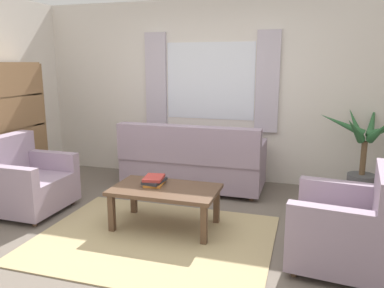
{
  "coord_description": "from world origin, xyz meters",
  "views": [
    {
      "loc": [
        1.38,
        -3.24,
        1.71
      ],
      "look_at": [
        0.18,
        0.7,
        0.83
      ],
      "focal_mm": 35.67,
      "sensor_mm": 36.0,
      "label": 1
    }
  ],
  "objects_px": {
    "armchair_left": "(25,182)",
    "armchair_right": "(349,227)",
    "couch": "(192,163)",
    "book_stack_on_table": "(154,180)",
    "bookshelf": "(16,125)",
    "coffee_table": "(165,193)",
    "potted_plant": "(363,160)"
  },
  "relations": [
    {
      "from": "bookshelf",
      "to": "armchair_right",
      "type": "bearing_deg",
      "value": 77.73
    },
    {
      "from": "armchair_right",
      "to": "potted_plant",
      "type": "distance_m",
      "value": 1.82
    },
    {
      "from": "book_stack_on_table",
      "to": "bookshelf",
      "type": "bearing_deg",
      "value": 166.29
    },
    {
      "from": "coffee_table",
      "to": "book_stack_on_table",
      "type": "distance_m",
      "value": 0.19
    },
    {
      "from": "armchair_right",
      "to": "coffee_table",
      "type": "height_order",
      "value": "armchair_right"
    },
    {
      "from": "armchair_left",
      "to": "armchair_right",
      "type": "distance_m",
      "value": 3.51
    },
    {
      "from": "armchair_left",
      "to": "bookshelf",
      "type": "relative_size",
      "value": 0.51
    },
    {
      "from": "bookshelf",
      "to": "book_stack_on_table",
      "type": "bearing_deg",
      "value": 76.29
    },
    {
      "from": "armchair_left",
      "to": "bookshelf",
      "type": "height_order",
      "value": "bookshelf"
    },
    {
      "from": "armchair_right",
      "to": "book_stack_on_table",
      "type": "xyz_separation_m",
      "value": [
        -1.91,
        0.36,
        0.13
      ]
    },
    {
      "from": "couch",
      "to": "coffee_table",
      "type": "distance_m",
      "value": 1.3
    },
    {
      "from": "armchair_left",
      "to": "coffee_table",
      "type": "height_order",
      "value": "armchair_left"
    },
    {
      "from": "armchair_right",
      "to": "potted_plant",
      "type": "xyz_separation_m",
      "value": [
        0.3,
        1.79,
        0.17
      ]
    },
    {
      "from": "book_stack_on_table",
      "to": "armchair_left",
      "type": "bearing_deg",
      "value": -176.33
    },
    {
      "from": "armchair_right",
      "to": "armchair_left",
      "type": "bearing_deg",
      "value": -87.62
    },
    {
      "from": "bookshelf",
      "to": "potted_plant",
      "type": "bearing_deg",
      "value": 101.36
    },
    {
      "from": "couch",
      "to": "armchair_left",
      "type": "relative_size",
      "value": 2.16
    },
    {
      "from": "armchair_left",
      "to": "coffee_table",
      "type": "xyz_separation_m",
      "value": [
        1.74,
        0.03,
        0.03
      ]
    },
    {
      "from": "armchair_left",
      "to": "book_stack_on_table",
      "type": "xyz_separation_m",
      "value": [
        1.59,
        0.1,
        0.13
      ]
    },
    {
      "from": "coffee_table",
      "to": "book_stack_on_table",
      "type": "height_order",
      "value": "book_stack_on_table"
    },
    {
      "from": "couch",
      "to": "potted_plant",
      "type": "relative_size",
      "value": 1.56
    },
    {
      "from": "potted_plant",
      "to": "bookshelf",
      "type": "distance_m",
      "value": 4.53
    },
    {
      "from": "armchair_left",
      "to": "armchair_right",
      "type": "relative_size",
      "value": 0.95
    },
    {
      "from": "armchair_left",
      "to": "book_stack_on_table",
      "type": "height_order",
      "value": "armchair_left"
    },
    {
      "from": "couch",
      "to": "armchair_left",
      "type": "height_order",
      "value": "couch"
    },
    {
      "from": "armchair_right",
      "to": "coffee_table",
      "type": "relative_size",
      "value": 0.84
    },
    {
      "from": "couch",
      "to": "armchair_left",
      "type": "distance_m",
      "value": 2.11
    },
    {
      "from": "armchair_left",
      "to": "armchair_right",
      "type": "bearing_deg",
      "value": -93.44
    },
    {
      "from": "couch",
      "to": "armchair_right",
      "type": "height_order",
      "value": "couch"
    },
    {
      "from": "coffee_table",
      "to": "potted_plant",
      "type": "distance_m",
      "value": 2.56
    },
    {
      "from": "book_stack_on_table",
      "to": "bookshelf",
      "type": "distance_m",
      "value": 2.31
    },
    {
      "from": "armchair_right",
      "to": "bookshelf",
      "type": "distance_m",
      "value": 4.25
    }
  ]
}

